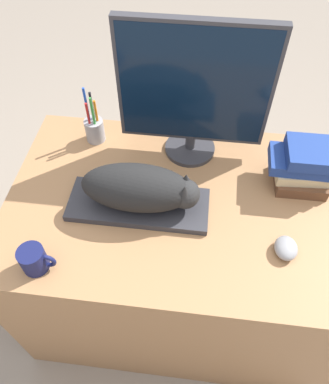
{
  "coord_description": "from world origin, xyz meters",
  "views": [
    {
      "loc": [
        0.01,
        -0.38,
        1.74
      ],
      "look_at": [
        -0.08,
        0.36,
        0.81
      ],
      "focal_mm": 35.0,
      "sensor_mm": 36.0,
      "label": 1
    }
  ],
  "objects_px": {
    "keyboard": "(139,205)",
    "coffee_mug": "(34,259)",
    "pen_cup": "(94,128)",
    "monitor": "(194,91)",
    "computer_mouse": "(286,248)",
    "cat": "(142,188)",
    "baseball": "(316,145)",
    "book_stack": "(304,166)"
  },
  "relations": [
    {
      "from": "baseball",
      "to": "book_stack",
      "type": "bearing_deg",
      "value": -114.86
    },
    {
      "from": "computer_mouse",
      "to": "coffee_mug",
      "type": "bearing_deg",
      "value": -169.26
    },
    {
      "from": "keyboard",
      "to": "monitor",
      "type": "xyz_separation_m",
      "value": [
        0.15,
        0.28,
        0.25
      ]
    },
    {
      "from": "monitor",
      "to": "baseball",
      "type": "bearing_deg",
      "value": 5.81
    },
    {
      "from": "computer_mouse",
      "to": "pen_cup",
      "type": "bearing_deg",
      "value": 148.59
    },
    {
      "from": "book_stack",
      "to": "coffee_mug",
      "type": "bearing_deg",
      "value": -151.76
    },
    {
      "from": "keyboard",
      "to": "monitor",
      "type": "height_order",
      "value": "monitor"
    },
    {
      "from": "computer_mouse",
      "to": "book_stack",
      "type": "xyz_separation_m",
      "value": [
        0.07,
        0.29,
        0.06
      ]
    },
    {
      "from": "cat",
      "to": "coffee_mug",
      "type": "xyz_separation_m",
      "value": [
        -0.27,
        -0.25,
        -0.06
      ]
    },
    {
      "from": "keyboard",
      "to": "pen_cup",
      "type": "height_order",
      "value": "pen_cup"
    },
    {
      "from": "cat",
      "to": "baseball",
      "type": "height_order",
      "value": "cat"
    },
    {
      "from": "keyboard",
      "to": "book_stack",
      "type": "xyz_separation_m",
      "value": [
        0.53,
        0.17,
        0.07
      ]
    },
    {
      "from": "cat",
      "to": "baseball",
      "type": "xyz_separation_m",
      "value": [
        0.59,
        0.33,
        -0.06
      ]
    },
    {
      "from": "coffee_mug",
      "to": "book_stack",
      "type": "xyz_separation_m",
      "value": [
        0.79,
        0.42,
        0.04
      ]
    },
    {
      "from": "computer_mouse",
      "to": "keyboard",
      "type": "bearing_deg",
      "value": 166.36
    },
    {
      "from": "computer_mouse",
      "to": "book_stack",
      "type": "height_order",
      "value": "book_stack"
    },
    {
      "from": "keyboard",
      "to": "computer_mouse",
      "type": "height_order",
      "value": "computer_mouse"
    },
    {
      "from": "keyboard",
      "to": "coffee_mug",
      "type": "relative_size",
      "value": 4.31
    },
    {
      "from": "computer_mouse",
      "to": "baseball",
      "type": "distance_m",
      "value": 0.46
    },
    {
      "from": "monitor",
      "to": "computer_mouse",
      "type": "height_order",
      "value": "monitor"
    },
    {
      "from": "monitor",
      "to": "computer_mouse",
      "type": "distance_m",
      "value": 0.56
    },
    {
      "from": "keyboard",
      "to": "coffee_mug",
      "type": "distance_m",
      "value": 0.36
    },
    {
      "from": "keyboard",
      "to": "book_stack",
      "type": "bearing_deg",
      "value": 18.16
    },
    {
      "from": "monitor",
      "to": "coffee_mug",
      "type": "bearing_deg",
      "value": -127.21
    },
    {
      "from": "baseball",
      "to": "book_stack",
      "type": "distance_m",
      "value": 0.18
    },
    {
      "from": "pen_cup",
      "to": "coffee_mug",
      "type": "bearing_deg",
      "value": -94.58
    },
    {
      "from": "cat",
      "to": "computer_mouse",
      "type": "xyz_separation_m",
      "value": [
        0.45,
        -0.11,
        -0.08
      ]
    },
    {
      "from": "coffee_mug",
      "to": "baseball",
      "type": "height_order",
      "value": "coffee_mug"
    },
    {
      "from": "monitor",
      "to": "pen_cup",
      "type": "distance_m",
      "value": 0.42
    },
    {
      "from": "coffee_mug",
      "to": "book_stack",
      "type": "bearing_deg",
      "value": 28.24
    },
    {
      "from": "book_stack",
      "to": "keyboard",
      "type": "bearing_deg",
      "value": -161.84
    },
    {
      "from": "keyboard",
      "to": "cat",
      "type": "xyz_separation_m",
      "value": [
        0.02,
        -0.0,
        0.09
      ]
    },
    {
      "from": "computer_mouse",
      "to": "coffee_mug",
      "type": "xyz_separation_m",
      "value": [
        -0.72,
        -0.14,
        0.02
      ]
    },
    {
      "from": "cat",
      "to": "baseball",
      "type": "bearing_deg",
      "value": 29.33
    },
    {
      "from": "baseball",
      "to": "keyboard",
      "type": "bearing_deg",
      "value": -151.29
    },
    {
      "from": "baseball",
      "to": "coffee_mug",
      "type": "bearing_deg",
      "value": -146.05
    },
    {
      "from": "computer_mouse",
      "to": "baseball",
      "type": "height_order",
      "value": "baseball"
    },
    {
      "from": "monitor",
      "to": "pen_cup",
      "type": "xyz_separation_m",
      "value": [
        -0.36,
        0.02,
        -0.21
      ]
    },
    {
      "from": "coffee_mug",
      "to": "book_stack",
      "type": "height_order",
      "value": "book_stack"
    },
    {
      "from": "keyboard",
      "to": "book_stack",
      "type": "height_order",
      "value": "book_stack"
    },
    {
      "from": "book_stack",
      "to": "monitor",
      "type": "bearing_deg",
      "value": 164.03
    },
    {
      "from": "keyboard",
      "to": "cat",
      "type": "height_order",
      "value": "cat"
    }
  ]
}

